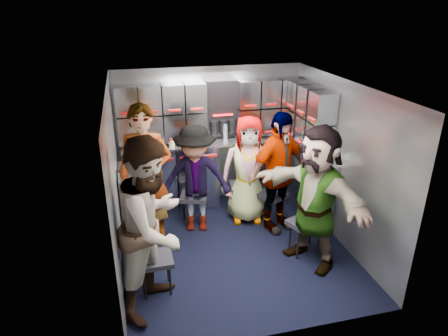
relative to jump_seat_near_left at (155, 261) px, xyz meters
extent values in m
plane|color=black|center=(1.05, 0.58, -0.38)|extent=(3.00, 3.00, 0.00)
cube|color=gray|center=(1.05, 2.08, 0.67)|extent=(2.80, 0.04, 2.10)
cube|color=gray|center=(-0.35, 0.58, 0.67)|extent=(0.04, 3.00, 2.10)
cube|color=gray|center=(2.45, 0.58, 0.67)|extent=(0.04, 3.00, 2.10)
cube|color=silver|center=(1.05, 0.58, 1.72)|extent=(2.80, 3.00, 0.02)
cube|color=#9FA5AF|center=(1.05, 1.87, 0.11)|extent=(2.68, 0.38, 0.99)
cube|color=#9FA5AF|center=(-0.14, 1.14, 0.11)|extent=(0.38, 0.76, 0.99)
cube|color=silver|center=(1.05, 1.87, 0.63)|extent=(2.68, 0.42, 0.03)
cube|color=#9FA5AF|center=(1.05, 1.93, 1.11)|extent=(2.68, 0.28, 0.82)
cube|color=#9FA5AF|center=(2.30, 1.28, 1.11)|extent=(0.28, 1.00, 0.82)
cube|color=#9FA5AF|center=(2.30, 1.18, 0.12)|extent=(0.28, 1.20, 1.00)
cube|color=#990A09|center=(1.05, 1.67, 0.50)|extent=(2.60, 0.02, 0.03)
cube|color=black|center=(0.00, 0.00, 0.02)|extent=(0.37, 0.35, 0.06)
cylinder|color=black|center=(-0.14, -0.12, -0.19)|extent=(0.02, 0.02, 0.39)
cylinder|color=black|center=(0.14, -0.12, -0.19)|extent=(0.02, 0.02, 0.39)
cylinder|color=black|center=(-0.14, 0.12, -0.19)|extent=(0.02, 0.02, 0.39)
cylinder|color=black|center=(0.14, 0.12, -0.19)|extent=(0.02, 0.02, 0.39)
cube|color=black|center=(0.66, 1.36, 0.03)|extent=(0.46, 0.45, 0.06)
cylinder|color=black|center=(0.52, 1.25, -0.19)|extent=(0.02, 0.02, 0.39)
cylinder|color=black|center=(0.80, 1.25, -0.19)|extent=(0.02, 0.02, 0.39)
cylinder|color=black|center=(0.52, 1.48, -0.19)|extent=(0.02, 0.02, 0.39)
cylinder|color=black|center=(0.80, 1.48, -0.19)|extent=(0.02, 0.02, 0.39)
cube|color=black|center=(1.42, 1.46, 0.05)|extent=(0.45, 0.43, 0.06)
cylinder|color=black|center=(1.28, 1.34, -0.18)|extent=(0.02, 0.02, 0.41)
cylinder|color=black|center=(1.57, 1.34, -0.18)|extent=(0.02, 0.02, 0.41)
cylinder|color=black|center=(1.28, 1.58, -0.18)|extent=(0.02, 0.02, 0.41)
cylinder|color=black|center=(1.57, 1.58, -0.18)|extent=(0.02, 0.02, 0.41)
cube|color=black|center=(1.73, 1.12, 0.04)|extent=(0.49, 0.48, 0.06)
cylinder|color=black|center=(1.59, 1.00, -0.18)|extent=(0.02, 0.02, 0.40)
cylinder|color=black|center=(1.87, 1.00, -0.18)|extent=(0.02, 0.02, 0.40)
cylinder|color=black|center=(1.59, 1.24, -0.18)|extent=(0.02, 0.02, 0.40)
cylinder|color=black|center=(1.87, 1.24, -0.18)|extent=(0.02, 0.02, 0.40)
cube|color=black|center=(1.88, 0.29, 0.04)|extent=(0.49, 0.48, 0.06)
cylinder|color=black|center=(1.74, 0.17, -0.18)|extent=(0.02, 0.02, 0.40)
cylinder|color=black|center=(2.02, 0.17, -0.18)|extent=(0.02, 0.02, 0.40)
cylinder|color=black|center=(1.74, 0.41, -0.18)|extent=(0.02, 0.02, 0.40)
cylinder|color=black|center=(2.02, 0.41, -0.18)|extent=(0.02, 0.02, 0.40)
imported|color=black|center=(0.00, 1.02, 0.55)|extent=(0.76, 0.59, 1.86)
imported|color=black|center=(0.00, -0.18, 0.55)|extent=(1.09, 1.14, 1.86)
imported|color=black|center=(0.66, 1.18, 0.37)|extent=(1.08, 0.77, 1.52)
imported|color=black|center=(1.42, 1.28, 0.39)|extent=(0.84, 0.63, 1.55)
imported|color=black|center=(1.73, 0.94, 0.46)|extent=(1.07, 0.76, 1.68)
imported|color=black|center=(1.88, 0.11, 0.49)|extent=(1.16, 1.68, 1.74)
cylinder|color=white|center=(0.67, 1.82, 0.78)|extent=(0.07, 0.07, 0.26)
cylinder|color=white|center=(0.87, 1.82, 0.79)|extent=(0.07, 0.07, 0.28)
cylinder|color=white|center=(1.23, 1.82, 0.77)|extent=(0.06, 0.06, 0.25)
cylinder|color=#CBBA8F|center=(0.43, 1.81, 0.70)|extent=(0.08, 0.08, 0.11)
cylinder|color=#CBBA8F|center=(2.19, 1.81, 0.69)|extent=(0.07, 0.07, 0.09)
camera|label=1|loc=(-0.13, -3.64, 2.60)|focal=32.00mm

